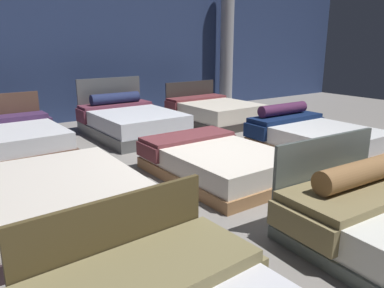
{
  "coord_description": "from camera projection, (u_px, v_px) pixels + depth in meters",
  "views": [
    {
      "loc": [
        -3.13,
        -3.78,
        1.81
      ],
      "look_at": [
        -0.19,
        0.44,
        0.41
      ],
      "focal_mm": 34.68,
      "sensor_mm": 36.0,
      "label": 1
    }
  ],
  "objects": [
    {
      "name": "ground_plane",
      "position": [
        221.0,
        177.0,
        5.2
      ],
      "size": [
        18.0,
        18.0,
        0.02
      ],
      "primitive_type": "cube",
      "color": "gray"
    },
    {
      "name": "showroom_back_wall",
      "position": [
        88.0,
        46.0,
        8.7
      ],
      "size": [
        18.0,
        0.06,
        3.5
      ],
      "primitive_type": "cube",
      "color": "navy",
      "rests_on": "ground_plane"
    },
    {
      "name": "bed_3",
      "position": [
        63.0,
        196.0,
        4.07
      ],
      "size": [
        1.66,
        2.11,
        0.39
      ],
      "rotation": [
        0.0,
        0.0,
        -0.01
      ],
      "color": "black",
      "rests_on": "ground_plane"
    },
    {
      "name": "bed_4",
      "position": [
        216.0,
        162.0,
        5.18
      ],
      "size": [
        1.48,
        2.09,
        0.46
      ],
      "rotation": [
        0.0,
        0.0,
        0.01
      ],
      "color": "#9A6D46",
      "rests_on": "ground_plane"
    },
    {
      "name": "bed_5",
      "position": [
        314.0,
        136.0,
        6.48
      ],
      "size": [
        1.64,
        2.08,
        0.72
      ],
      "rotation": [
        0.0,
        0.0,
        -0.01
      ],
      "color": "#906847",
      "rests_on": "ground_plane"
    },
    {
      "name": "bed_6",
      "position": [
        10.0,
        139.0,
        6.3
      ],
      "size": [
        1.74,
        2.03,
        0.91
      ],
      "rotation": [
        0.0,
        0.0,
        0.04
      ],
      "color": "brown",
      "rests_on": "ground_plane"
    },
    {
      "name": "bed_7",
      "position": [
        131.0,
        122.0,
        7.48
      ],
      "size": [
        1.61,
        2.18,
        1.09
      ],
      "rotation": [
        0.0,
        0.0,
        0.02
      ],
      "color": "#545557",
      "rests_on": "ground_plane"
    },
    {
      "name": "bed_8",
      "position": [
        214.0,
        112.0,
        8.61
      ],
      "size": [
        1.61,
        2.02,
        0.9
      ],
      "rotation": [
        0.0,
        0.0,
        0.03
      ],
      "color": "#342F2B",
      "rests_on": "ground_plane"
    },
    {
      "name": "support_pillar",
      "position": [
        227.0,
        45.0,
        10.52
      ],
      "size": [
        0.37,
        0.37,
        3.5
      ],
      "primitive_type": "cylinder",
      "color": "#99999E",
      "rests_on": "ground_plane"
    }
  ]
}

